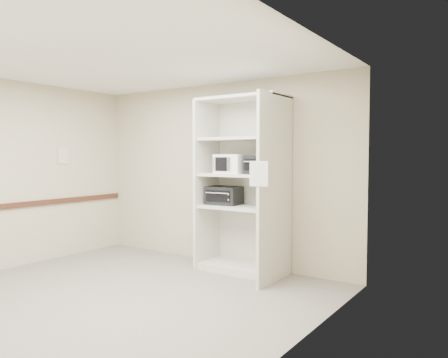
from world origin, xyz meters
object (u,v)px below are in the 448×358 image
Objects in this scene: microwave at (232,164)px; toaster_oven_lower at (224,195)px; toaster_oven_upper at (262,165)px; shelving_unit at (245,191)px.

microwave is 0.95× the size of toaster_oven_lower.
microwave is 0.48m from toaster_oven_upper.
toaster_oven_lower is at bearing 179.79° from toaster_oven_upper.
toaster_oven_upper is 0.80m from toaster_oven_lower.
toaster_oven_upper is at bearing -11.06° from toaster_oven_lower.
toaster_oven_lower is (-0.67, 0.07, -0.44)m from toaster_oven_upper.
toaster_oven_upper is 0.92× the size of toaster_oven_lower.
toaster_oven_upper is at bearing 4.18° from microwave.
shelving_unit is 5.50× the size of microwave.
shelving_unit is at bearing 17.83° from microwave.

